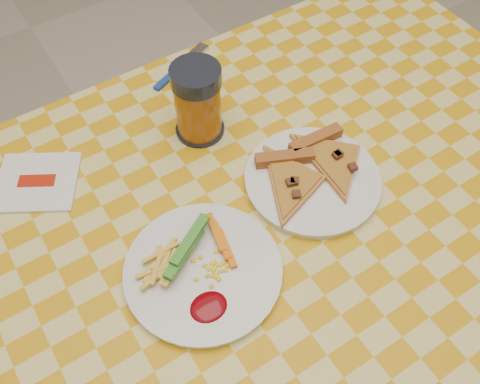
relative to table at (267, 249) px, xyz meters
name	(u,v)px	position (x,y,z in m)	size (l,w,h in m)	color
ground	(257,375)	(0.00, 0.00, -0.68)	(8.00, 8.00, 0.00)	#BCAD97
table	(267,249)	(0.00, 0.00, 0.00)	(1.28, 0.88, 0.76)	silver
plate_left	(203,272)	(-0.13, -0.02, 0.08)	(0.23, 0.23, 0.01)	silver
plate_right	(312,181)	(0.11, 0.03, 0.08)	(0.22, 0.22, 0.01)	silver
fries_veggies	(192,262)	(-0.14, 0.00, 0.10)	(0.16, 0.15, 0.04)	#EDD74B
pizza_slices	(310,168)	(0.11, 0.04, 0.09)	(0.24, 0.22, 0.02)	#C6763D
drink_glass	(198,102)	(0.01, 0.23, 0.14)	(0.09, 0.09, 0.14)	black
napkin	(37,182)	(-0.28, 0.28, 0.08)	(0.17, 0.17, 0.01)	white
fork	(182,65)	(0.06, 0.40, 0.08)	(0.15, 0.08, 0.01)	navy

